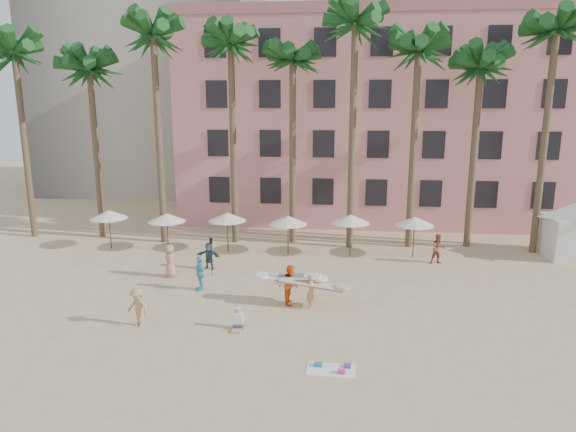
# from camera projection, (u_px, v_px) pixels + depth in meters

# --- Properties ---
(ground) EXTENTS (120.00, 120.00, 0.00)m
(ground) POSITION_uv_depth(u_px,v_px,m) (282.00, 342.00, 21.21)
(ground) COLOR #D1B789
(ground) RESTS_ON ground
(pink_hotel) EXTENTS (35.00, 14.00, 16.00)m
(pink_hotel) POSITION_uv_depth(u_px,v_px,m) (397.00, 121.00, 43.98)
(pink_hotel) COLOR #DB8586
(pink_hotel) RESTS_ON ground
(palm_row) EXTENTS (44.40, 5.40, 16.30)m
(palm_row) POSITION_uv_depth(u_px,v_px,m) (315.00, 49.00, 32.85)
(palm_row) COLOR brown
(palm_row) RESTS_ON ground
(umbrella_row) EXTENTS (22.50, 2.70, 2.73)m
(umbrella_row) POSITION_uv_depth(u_px,v_px,m) (257.00, 218.00, 33.12)
(umbrella_row) COLOR #332B23
(umbrella_row) RESTS_ON ground
(cabana) EXTENTS (4.61, 4.61, 3.50)m
(cabana) POSITION_uv_depth(u_px,v_px,m) (572.00, 225.00, 32.31)
(cabana) COLOR silver
(cabana) RESTS_ON ground
(beach_towel) EXTENTS (1.85, 1.10, 0.14)m
(beach_towel) POSITION_uv_depth(u_px,v_px,m) (332.00, 369.00, 19.06)
(beach_towel) COLOR white
(beach_towel) RESTS_ON ground
(carrier_yellow) EXTENTS (3.13, 1.10, 1.70)m
(carrier_yellow) POSITION_uv_depth(u_px,v_px,m) (311.00, 288.00, 24.56)
(carrier_yellow) COLOR tan
(carrier_yellow) RESTS_ON ground
(carrier_white) EXTENTS (2.90, 0.99, 1.96)m
(carrier_white) POSITION_uv_depth(u_px,v_px,m) (291.00, 283.00, 25.09)
(carrier_white) COLOR #FF5C1A
(carrier_white) RESTS_ON ground
(beachgoers) EXTENTS (16.45, 11.42, 1.89)m
(beachgoers) POSITION_uv_depth(u_px,v_px,m) (240.00, 268.00, 27.81)
(beachgoers) COLOR #99553F
(beachgoers) RESTS_ON ground
(paddle) EXTENTS (0.18, 0.04, 2.23)m
(paddle) POSITION_uv_depth(u_px,v_px,m) (211.00, 252.00, 28.97)
(paddle) COLOR black
(paddle) RESTS_ON ground
(seated_man) EXTENTS (0.43, 0.74, 0.97)m
(seated_man) POSITION_uv_depth(u_px,v_px,m) (238.00, 322.00, 22.37)
(seated_man) COLOR #3F3F4C
(seated_man) RESTS_ON ground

